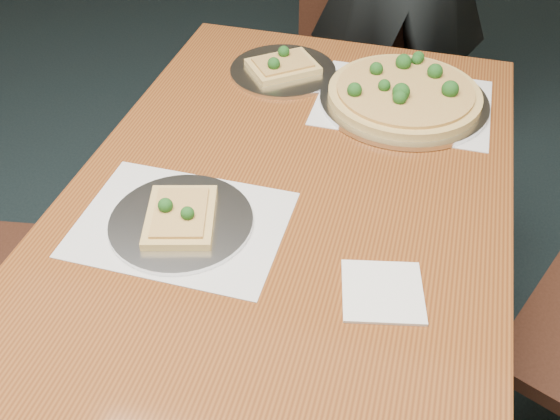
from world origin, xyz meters
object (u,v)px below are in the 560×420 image
(chair_far, at_px, (354,54))
(slice_plate_near, at_px, (181,219))
(pizza_pan, at_px, (404,94))
(slice_plate_far, at_px, (283,68))
(dining_table, at_px, (280,243))

(chair_far, relative_size, slice_plate_near, 3.25)
(chair_far, bearing_deg, pizza_pan, -79.03)
(chair_far, distance_m, slice_plate_far, 0.65)
(pizza_pan, bearing_deg, slice_plate_near, -122.86)
(slice_plate_near, bearing_deg, chair_far, 83.64)
(slice_plate_near, bearing_deg, dining_table, 27.72)
(dining_table, distance_m, slice_plate_far, 0.56)
(slice_plate_far, bearing_deg, chair_far, 80.28)
(slice_plate_near, height_order, slice_plate_far, slice_plate_far)
(dining_table, distance_m, chair_far, 1.13)
(slice_plate_near, bearing_deg, slice_plate_far, 86.89)
(chair_far, xyz_separation_m, slice_plate_far, (-0.10, -0.59, 0.25))
(pizza_pan, xyz_separation_m, slice_plate_near, (-0.36, -0.56, -0.01))
(chair_far, xyz_separation_m, pizza_pan, (0.23, -0.66, 0.26))
(dining_table, bearing_deg, pizza_pan, 68.22)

